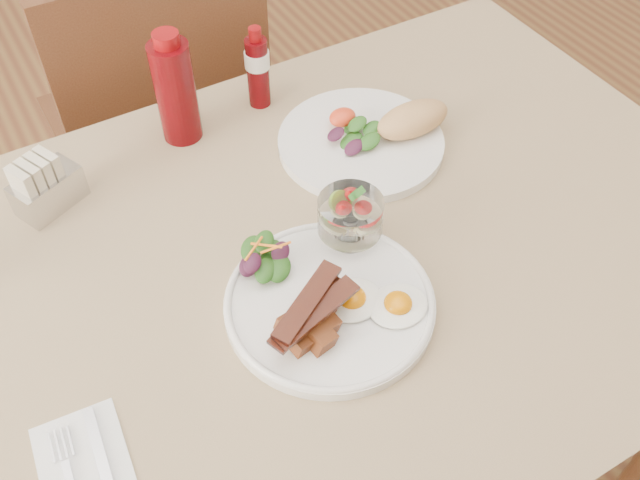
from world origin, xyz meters
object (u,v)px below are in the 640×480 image
(table, at_px, (311,296))
(ketchup_bottle, at_px, (175,90))
(hot_sauce_bottle, at_px, (258,68))
(chair_far, at_px, (162,124))
(fruit_cup, at_px, (350,216))
(second_plate, at_px, (373,135))
(main_plate, at_px, (330,304))
(sugar_caddy, at_px, (45,187))

(table, xyz_separation_m, ketchup_bottle, (-0.05, 0.34, 0.18))
(table, bearing_deg, hot_sauce_bottle, 74.29)
(chair_far, bearing_deg, hot_sauce_bottle, -72.39)
(chair_far, distance_m, ketchup_bottle, 0.46)
(table, bearing_deg, ketchup_bottle, 98.43)
(fruit_cup, height_order, ketchup_bottle, ketchup_bottle)
(second_plate, bearing_deg, ketchup_bottle, 145.63)
(table, distance_m, main_plate, 0.13)
(hot_sauce_bottle, height_order, sugar_caddy, hot_sauce_bottle)
(table, xyz_separation_m, second_plate, (0.21, 0.16, 0.11))
(fruit_cup, bearing_deg, chair_far, 94.90)
(chair_far, height_order, hot_sauce_bottle, chair_far)
(chair_far, bearing_deg, fruit_cup, -85.10)
(second_plate, bearing_deg, sugar_caddy, 165.98)
(ketchup_bottle, bearing_deg, fruit_cup, -72.86)
(hot_sauce_bottle, bearing_deg, chair_far, 107.61)
(main_plate, distance_m, sugar_caddy, 0.46)
(table, xyz_separation_m, sugar_caddy, (-0.29, 0.29, 0.13))
(main_plate, bearing_deg, sugar_caddy, 125.50)
(fruit_cup, xyz_separation_m, second_plate, (0.15, 0.17, -0.05))
(main_plate, xyz_separation_m, ketchup_bottle, (-0.03, 0.43, 0.08))
(chair_far, xyz_separation_m, fruit_cup, (0.06, -0.67, 0.29))
(chair_far, height_order, ketchup_bottle, ketchup_bottle)
(table, height_order, main_plate, main_plate)
(main_plate, relative_size, second_plate, 0.97)
(second_plate, bearing_deg, table, -142.29)
(sugar_caddy, bearing_deg, fruit_cup, -64.84)
(second_plate, relative_size, sugar_caddy, 2.53)
(fruit_cup, height_order, hot_sauce_bottle, hot_sauce_bottle)
(fruit_cup, bearing_deg, table, 169.30)
(chair_far, xyz_separation_m, second_plate, (0.21, -0.50, 0.25))
(table, distance_m, chair_far, 0.68)
(sugar_caddy, bearing_deg, main_plate, -78.59)
(table, height_order, chair_far, chair_far)
(chair_far, distance_m, main_plate, 0.79)
(table, relative_size, ketchup_bottle, 6.94)
(table, xyz_separation_m, main_plate, (-0.02, -0.09, 0.10))
(sugar_caddy, bearing_deg, ketchup_bottle, -11.25)
(main_plate, bearing_deg, ketchup_bottle, 94.08)
(table, bearing_deg, fruit_cup, -10.70)
(chair_far, xyz_separation_m, main_plate, (-0.02, -0.75, 0.24))
(fruit_cup, relative_size, hot_sauce_bottle, 0.62)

